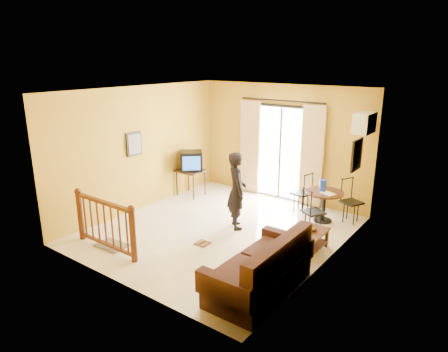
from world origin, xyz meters
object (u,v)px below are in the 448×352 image
Objects in this scene: dining_table at (324,198)px; standing_person at (237,191)px; sofa at (263,272)px; television at (191,161)px; coffee_table at (309,239)px.

standing_person reaches higher than dining_table.
dining_table is at bearing 96.02° from sofa.
television is 0.38× the size of sofa.
television is 3.40m from dining_table.
standing_person is (-1.31, -1.37, 0.27)m from dining_table.
sofa is 2.46m from standing_person.
coffee_table is 1.61m from sofa.
coffee_table is 0.53× the size of standing_person.
television is at bearing -172.81° from dining_table.
standing_person is (-1.69, 1.73, 0.46)m from sofa.
television is at bearing 163.96° from coffee_table.
standing_person is at bearing -133.85° from dining_table.
standing_person reaches higher than television.
sofa reaches higher than dining_table.
television is 3.92m from coffee_table.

